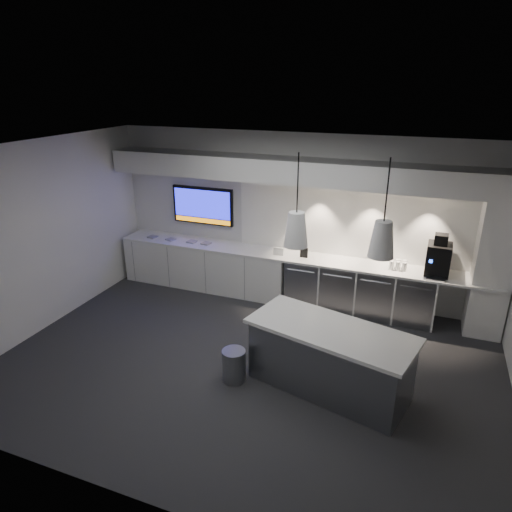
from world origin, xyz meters
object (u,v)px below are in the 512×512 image
at_px(bin, 234,365).
at_px(coffee_machine, 438,258).
at_px(wall_tv, 203,206).
at_px(island, 329,358).

xyz_separation_m(bin, coffee_machine, (2.44, 2.60, 0.95)).
relative_size(bin, coffee_machine, 0.67).
xyz_separation_m(wall_tv, bin, (1.87, -2.85, -1.33)).
height_order(wall_tv, bin, wall_tv).
bearing_deg(coffee_machine, island, -116.04).
relative_size(wall_tv, coffee_machine, 1.87).
distance_m(island, coffee_machine, 2.71).
bearing_deg(coffee_machine, wall_tv, 178.17).
xyz_separation_m(island, coffee_machine, (1.21, 2.32, 0.72)).
bearing_deg(wall_tv, bin, -56.65).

